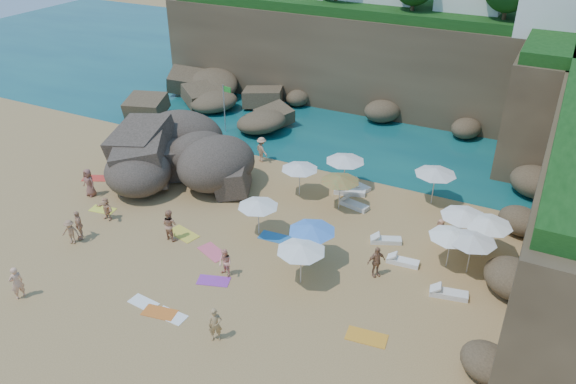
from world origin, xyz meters
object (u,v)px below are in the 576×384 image
at_px(lounger_0, 354,205).
at_px(person_stand_1, 170,225).
at_px(flag_pole, 225,102).
at_px(parasol_1, 436,171).
at_px(parasol_2, 345,158).
at_px(person_stand_6, 17,283).
at_px(parasol_0, 300,167).
at_px(person_stand_2, 262,149).
at_px(person_stand_4, 440,230).
at_px(person_stand_5, 189,150).
at_px(rock_outcrop, 200,180).
at_px(person_stand_3, 376,262).

bearing_deg(lounger_0, person_stand_1, -122.93).
bearing_deg(flag_pole, parasol_1, -11.98).
xyz_separation_m(parasol_2, person_stand_1, (-6.67, -9.96, -1.30)).
height_order(flag_pole, person_stand_6, flag_pole).
bearing_deg(parasol_0, parasol_1, 20.06).
relative_size(flag_pole, person_stand_2, 2.09).
distance_m(parasol_2, person_stand_6, 20.31).
xyz_separation_m(parasol_1, parasol_2, (-5.69, -0.81, -0.02)).
relative_size(parasol_2, lounger_0, 1.37).
bearing_deg(parasol_0, flag_pole, 145.72).
distance_m(person_stand_4, person_stand_5, 19.00).
height_order(flag_pole, person_stand_5, flag_pole).
height_order(rock_outcrop, person_stand_2, person_stand_2).
bearing_deg(rock_outcrop, person_stand_4, 0.34).
xyz_separation_m(flag_pole, parasol_1, (17.75, -3.77, -0.24)).
distance_m(rock_outcrop, lounger_0, 10.79).
relative_size(parasol_1, person_stand_6, 1.45).
height_order(person_stand_4, person_stand_6, person_stand_6).
bearing_deg(flag_pole, rock_outcrop, -70.34).
bearing_deg(parasol_1, lounger_0, -147.09).
relative_size(lounger_0, person_stand_1, 1.00).
height_order(rock_outcrop, person_stand_1, person_stand_1).
bearing_deg(rock_outcrop, lounger_0, 7.76).
height_order(rock_outcrop, person_stand_6, person_stand_6).
height_order(rock_outcrop, parasol_0, parasol_0).
relative_size(parasol_1, person_stand_3, 1.48).
bearing_deg(person_stand_1, parasol_0, -110.80).
bearing_deg(person_stand_6, person_stand_4, 145.02).
xyz_separation_m(rock_outcrop, parasol_0, (6.95, 1.28, 2.08)).
distance_m(rock_outcrop, person_stand_3, 14.90).
bearing_deg(parasol_2, flag_pole, 159.23).
xyz_separation_m(lounger_0, person_stand_3, (3.47, -5.99, 0.74)).
xyz_separation_m(parasol_2, person_stand_2, (-6.86, 1.13, -1.30)).
distance_m(flag_pole, person_stand_3, 21.16).
distance_m(person_stand_1, person_stand_3, 11.80).
distance_m(person_stand_1, person_stand_4, 15.34).
bearing_deg(parasol_1, parasol_2, -171.94).
bearing_deg(person_stand_2, flag_pole, -4.30).
relative_size(person_stand_2, person_stand_4, 1.29).
xyz_separation_m(parasol_2, person_stand_6, (-10.19, -17.51, -1.34)).
bearing_deg(parasol_2, rock_outcrop, -159.85).
height_order(flag_pole, person_stand_1, flag_pole).
xyz_separation_m(parasol_1, person_stand_6, (-15.88, -18.32, -1.36)).
bearing_deg(person_stand_4, person_stand_1, -120.61).
relative_size(flag_pole, person_stand_5, 2.51).
relative_size(person_stand_1, person_stand_4, 1.30).
distance_m(parasol_0, person_stand_6, 17.37).
distance_m(person_stand_1, person_stand_5, 10.23).
xyz_separation_m(rock_outcrop, person_stand_5, (-2.52, 2.31, 0.78)).
height_order(person_stand_1, person_stand_5, person_stand_1).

